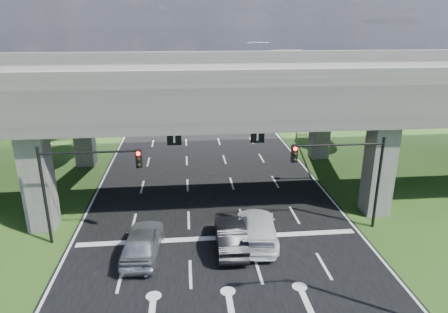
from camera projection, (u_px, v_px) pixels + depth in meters
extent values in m
plane|color=#254415|center=(225.00, 272.00, 21.05)|extent=(160.00, 160.00, 0.00)
cube|color=black|center=(211.00, 195.00, 30.47)|extent=(18.00, 120.00, 0.03)
cube|color=#3B3936|center=(209.00, 86.00, 29.79)|extent=(80.00, 15.00, 2.00)
cube|color=#585551|center=(216.00, 79.00, 22.47)|extent=(80.00, 0.50, 1.00)
cube|color=#585551|center=(203.00, 57.00, 36.14)|extent=(80.00, 0.50, 1.00)
cube|color=#585551|center=(37.00, 177.00, 24.55)|extent=(1.60, 1.60, 7.00)
cube|color=#585551|center=(83.00, 128.00, 35.86)|extent=(1.60, 1.60, 7.00)
cube|color=#585551|center=(379.00, 165.00, 26.61)|extent=(1.60, 1.60, 7.00)
cube|color=#585551|center=(321.00, 122.00, 37.92)|extent=(1.60, 1.60, 7.00)
cube|color=black|center=(174.00, 138.00, 23.60)|extent=(0.85, 0.06, 0.85)
cube|color=black|center=(257.00, 136.00, 24.07)|extent=(0.85, 0.06, 0.85)
cylinder|color=black|center=(378.00, 184.00, 24.79)|extent=(0.18, 0.18, 6.00)
cylinder|color=black|center=(339.00, 145.00, 23.70)|extent=(5.50, 0.12, 0.12)
cube|color=black|center=(294.00, 154.00, 23.40)|extent=(0.35, 0.28, 1.05)
sphere|color=#FF0C05|center=(295.00, 149.00, 23.14)|extent=(0.22, 0.22, 0.22)
cylinder|color=black|center=(45.00, 197.00, 22.92)|extent=(0.18, 0.18, 6.00)
cylinder|color=black|center=(89.00, 152.00, 22.34)|extent=(5.50, 0.12, 0.12)
cube|color=black|center=(139.00, 159.00, 22.56)|extent=(0.35, 0.28, 1.05)
sphere|color=#FF0C05|center=(138.00, 154.00, 22.29)|extent=(0.22, 0.22, 0.22)
cylinder|color=gray|center=(299.00, 95.00, 43.04)|extent=(0.16, 0.16, 10.00)
cylinder|color=gray|center=(288.00, 50.00, 41.39)|extent=(3.00, 0.10, 0.10)
cube|color=gray|center=(273.00, 52.00, 41.28)|extent=(0.60, 0.25, 0.18)
cylinder|color=gray|center=(269.00, 76.00, 58.12)|extent=(0.16, 0.16, 10.00)
cylinder|color=gray|center=(259.00, 43.00, 56.47)|extent=(3.00, 0.10, 0.10)
cube|color=gray|center=(249.00, 43.00, 56.36)|extent=(0.60, 0.25, 0.18)
cylinder|color=black|center=(74.00, 126.00, 43.71)|extent=(0.36, 0.36, 3.30)
sphere|color=#235216|center=(71.00, 99.00, 42.74)|extent=(4.50, 4.50, 4.50)
sphere|color=#235216|center=(72.00, 87.00, 42.06)|extent=(3.60, 3.60, 3.60)
sphere|color=#235216|center=(70.00, 107.00, 43.38)|extent=(3.30, 3.30, 3.30)
cylinder|color=black|center=(66.00, 113.00, 51.04)|extent=(0.36, 0.36, 2.86)
sphere|color=#235216|center=(63.00, 93.00, 50.20)|extent=(3.90, 3.90, 3.90)
sphere|color=#235216|center=(65.00, 84.00, 49.58)|extent=(3.12, 3.12, 3.12)
sphere|color=#235216|center=(63.00, 98.00, 50.80)|extent=(2.86, 2.86, 2.86)
cylinder|color=black|center=(109.00, 99.00, 58.84)|extent=(0.36, 0.36, 3.52)
sphere|color=#235216|center=(106.00, 77.00, 57.81)|extent=(4.80, 4.80, 4.80)
sphere|color=#235216|center=(108.00, 67.00, 57.11)|extent=(3.84, 3.84, 3.84)
sphere|color=#235216|center=(106.00, 83.00, 58.47)|extent=(3.52, 3.52, 3.52)
cylinder|color=black|center=(308.00, 118.00, 48.16)|extent=(0.36, 0.36, 3.08)
sphere|color=#235216|center=(310.00, 94.00, 47.26)|extent=(4.20, 4.20, 4.20)
sphere|color=#235216|center=(315.00, 84.00, 46.61)|extent=(3.36, 3.36, 3.36)
sphere|color=#235216|center=(306.00, 101.00, 47.88)|extent=(3.08, 3.08, 3.08)
cylinder|color=black|center=(312.00, 105.00, 56.01)|extent=(0.36, 0.36, 2.86)
sphere|color=#235216|center=(313.00, 86.00, 55.18)|extent=(3.90, 3.90, 3.90)
sphere|color=#235216|center=(318.00, 78.00, 54.55)|extent=(3.12, 3.12, 3.12)
sphere|color=#235216|center=(310.00, 92.00, 55.78)|extent=(2.86, 2.86, 2.86)
cylinder|color=black|center=(272.00, 94.00, 63.10)|extent=(0.36, 0.36, 3.30)
sphere|color=#235216|center=(273.00, 75.00, 62.14)|extent=(4.50, 4.50, 4.50)
sphere|color=#235216|center=(276.00, 66.00, 61.46)|extent=(3.60, 3.60, 3.60)
sphere|color=#235216|center=(270.00, 80.00, 62.78)|extent=(3.30, 3.30, 3.30)
imported|color=#B4B5BC|center=(143.00, 241.00, 22.33)|extent=(2.34, 5.17, 1.72)
imported|color=black|center=(231.00, 236.00, 23.04)|extent=(1.77, 4.79, 1.57)
imported|color=silver|center=(257.00, 228.00, 23.82)|extent=(2.86, 5.77, 1.61)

